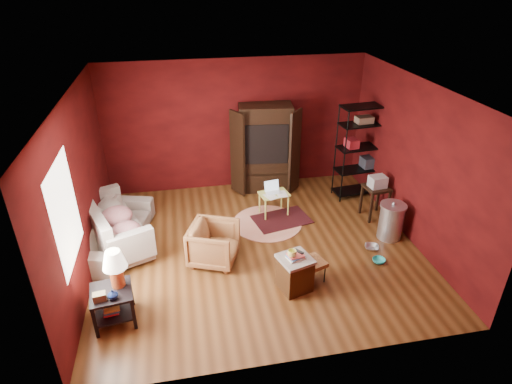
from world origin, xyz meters
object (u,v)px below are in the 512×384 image
Objects in this scene: side_table at (113,280)px; wire_shelving at (361,148)px; tv_armoire at (265,147)px; hamper at (295,272)px; armchair at (214,242)px; laptop_desk at (274,195)px; sofa at (114,225)px.

wire_shelving reaches higher than side_table.
wire_shelving is (1.88, -0.66, 0.10)m from tv_armoire.
wire_shelving reaches higher than hamper.
tv_armoire is (1.38, 2.44, 0.61)m from armchair.
armchair is at bearing 141.06° from hamper.
sofa is at bearing 179.25° from laptop_desk.
hamper is 2.22m from laptop_desk.
laptop_desk is 1.27m from tv_armoire.
side_table is at bearing -122.15° from tv_armoire.
hamper is at bearing -104.85° from laptop_desk.
sofa is 1.10× the size of tv_armoire.
armchair is 0.69× the size of side_table.
sofa is 1.90× the size of side_table.
laptop_desk is at bearing -86.18° from tv_armoire.
armchair is 0.38× the size of wire_shelving.
armchair is at bearing -112.51° from tv_armoire.
wire_shelving reaches higher than armchair.
laptop_desk is at bearing -172.02° from wire_shelving.
armchair is 1.16× the size of hamper.
side_table is at bearing -177.11° from hamper.
side_table is 0.55× the size of wire_shelving.
armchair is 0.40× the size of tv_armoire.
laptop_desk is (1.32, 1.30, 0.05)m from armchair.
tv_armoire reaches higher than armchair.
sofa is 1.05× the size of wire_shelving.
wire_shelving reaches higher than laptop_desk.
hamper is at bearing -106.77° from sofa.
sofa is at bearing -174.72° from wire_shelving.
hamper is at bearing -134.20° from wire_shelving.
wire_shelving is (3.26, 1.78, 0.71)m from armchair.
sofa reaches higher than hamper.
armchair is (1.66, -0.81, -0.03)m from sofa.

